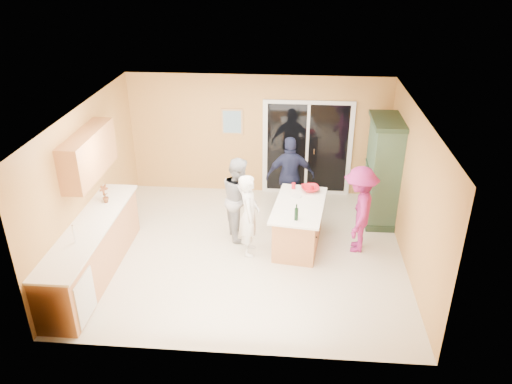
# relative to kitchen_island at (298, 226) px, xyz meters

# --- Properties ---
(floor) EXTENTS (5.50, 5.50, 0.00)m
(floor) POSITION_rel_kitchen_island_xyz_m (-0.90, -0.31, -0.39)
(floor) COLOR beige
(floor) RESTS_ON ground
(ceiling) EXTENTS (5.50, 5.00, 0.10)m
(ceiling) POSITION_rel_kitchen_island_xyz_m (-0.90, -0.31, 2.21)
(ceiling) COLOR silver
(ceiling) RESTS_ON wall_back
(wall_back) EXTENTS (5.50, 0.10, 2.60)m
(wall_back) POSITION_rel_kitchen_island_xyz_m (-0.90, 2.19, 0.91)
(wall_back) COLOR #E4B75D
(wall_back) RESTS_ON ground
(wall_front) EXTENTS (5.50, 0.10, 2.60)m
(wall_front) POSITION_rel_kitchen_island_xyz_m (-0.90, -2.81, 0.91)
(wall_front) COLOR #E4B75D
(wall_front) RESTS_ON ground
(wall_left) EXTENTS (0.10, 5.00, 2.60)m
(wall_left) POSITION_rel_kitchen_island_xyz_m (-3.65, -0.31, 0.91)
(wall_left) COLOR #E4B75D
(wall_left) RESTS_ON ground
(wall_right) EXTENTS (0.10, 5.00, 2.60)m
(wall_right) POSITION_rel_kitchen_island_xyz_m (1.85, -0.31, 0.91)
(wall_right) COLOR #E4B75D
(wall_right) RESTS_ON ground
(left_cabinet_run) EXTENTS (0.65, 3.05, 1.24)m
(left_cabinet_run) POSITION_rel_kitchen_island_xyz_m (-3.35, -1.36, 0.07)
(left_cabinet_run) COLOR #BD7949
(left_cabinet_run) RESTS_ON floor
(upper_cabinets) EXTENTS (0.35, 1.60, 0.75)m
(upper_cabinets) POSITION_rel_kitchen_island_xyz_m (-3.48, -0.51, 1.49)
(upper_cabinets) COLOR #BD7949
(upper_cabinets) RESTS_ON wall_left
(sliding_door) EXTENTS (1.90, 0.07, 2.10)m
(sliding_door) POSITION_rel_kitchen_island_xyz_m (0.15, 2.15, 0.66)
(sliding_door) COLOR silver
(sliding_door) RESTS_ON floor
(framed_picture) EXTENTS (0.46, 0.04, 0.56)m
(framed_picture) POSITION_rel_kitchen_island_xyz_m (-1.45, 2.16, 1.21)
(framed_picture) COLOR tan
(framed_picture) RESTS_ON wall_back
(kitchen_island) EXTENTS (1.06, 1.68, 0.83)m
(kitchen_island) POSITION_rel_kitchen_island_xyz_m (0.00, 0.00, 0.00)
(kitchen_island) COLOR #BD7949
(kitchen_island) RESTS_ON floor
(green_hutch) EXTENTS (0.60, 1.14, 2.09)m
(green_hutch) POSITION_rel_kitchen_island_xyz_m (1.59, 1.10, 0.63)
(green_hutch) COLOR #1F3321
(green_hutch) RESTS_ON floor
(woman_white) EXTENTS (0.41, 0.58, 1.51)m
(woman_white) POSITION_rel_kitchen_island_xyz_m (-0.86, -0.33, 0.37)
(woman_white) COLOR white
(woman_white) RESTS_ON floor
(woman_grey) EXTENTS (0.81, 0.92, 1.57)m
(woman_grey) POSITION_rel_kitchen_island_xyz_m (-1.10, 0.25, 0.39)
(woman_grey) COLOR #A1A1A4
(woman_grey) RESTS_ON floor
(woman_navy) EXTENTS (1.01, 0.53, 1.64)m
(woman_navy) POSITION_rel_kitchen_island_xyz_m (-0.18, 1.18, 0.43)
(woman_navy) COLOR #1C1C3D
(woman_navy) RESTS_ON floor
(woman_magenta) EXTENTS (0.76, 1.11, 1.59)m
(woman_magenta) POSITION_rel_kitchen_island_xyz_m (1.04, -0.05, 0.41)
(woman_magenta) COLOR #871D5F
(woman_magenta) RESTS_ON floor
(serving_bowl) EXTENTS (0.41, 0.41, 0.08)m
(serving_bowl) POSITION_rel_kitchen_island_xyz_m (0.20, 0.57, 0.48)
(serving_bowl) COLOR red
(serving_bowl) RESTS_ON kitchen_island
(tulip_vase) EXTENTS (0.21, 0.18, 0.34)m
(tulip_vase) POSITION_rel_kitchen_island_xyz_m (-3.35, -0.41, 0.72)
(tulip_vase) COLOR red
(tulip_vase) RESTS_ON left_cabinet_run
(tumbler_near) EXTENTS (0.08, 0.08, 0.10)m
(tumbler_near) POSITION_rel_kitchen_island_xyz_m (0.23, 0.60, 0.49)
(tumbler_near) COLOR red
(tumbler_near) RESTS_ON kitchen_island
(tumbler_far) EXTENTS (0.08, 0.08, 0.11)m
(tumbler_far) POSITION_rel_kitchen_island_xyz_m (-0.11, 0.63, 0.50)
(tumbler_far) COLOR red
(tumbler_far) RESTS_ON kitchen_island
(wine_bottle) EXTENTS (0.07, 0.07, 0.29)m
(wine_bottle) POSITION_rel_kitchen_island_xyz_m (-0.05, -0.56, 0.55)
(wine_bottle) COLOR black
(wine_bottle) RESTS_ON kitchen_island
(white_plate) EXTENTS (0.23, 0.23, 0.01)m
(white_plate) POSITION_rel_kitchen_island_xyz_m (-0.05, 0.30, 0.45)
(white_plate) COLOR silver
(white_plate) RESTS_ON kitchen_island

